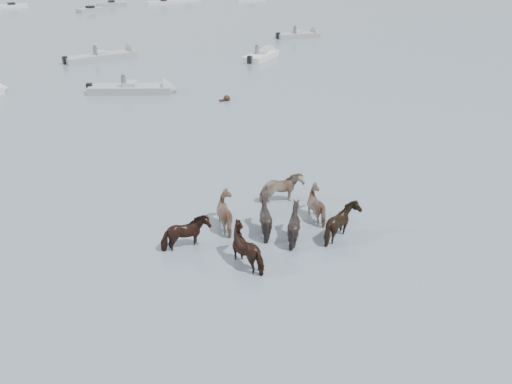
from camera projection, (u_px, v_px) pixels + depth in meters
ground at (244, 233)px, 17.26m from camera, size 400.00×400.00×0.00m
pony_herd at (272, 220)px, 17.09m from camera, size 6.41×4.51×1.39m
swimming_pony at (226, 99)px, 32.24m from camera, size 0.72×0.44×0.44m
motorboat_b at (143, 89)px, 33.97m from camera, size 5.84×4.37×1.92m
motorboat_c at (110, 56)px, 44.54m from camera, size 6.90×2.35×1.92m
motorboat_d at (264, 55)px, 44.85m from camera, size 4.94×3.96×1.92m
motorboat_e at (304, 35)px, 55.23m from camera, size 5.36×2.50×1.92m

